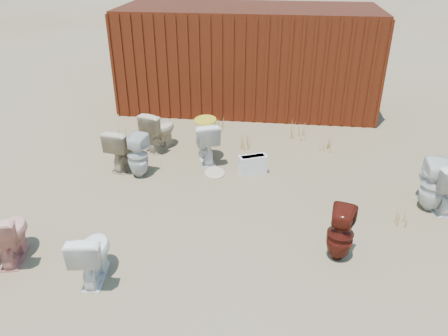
# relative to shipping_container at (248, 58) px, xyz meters

# --- Properties ---
(ground) EXTENTS (100.00, 100.00, 0.00)m
(ground) POSITION_rel_shipping_container_xyz_m (0.00, -5.20, -1.20)
(ground) COLOR brown
(ground) RESTS_ON ground
(shipping_container) EXTENTS (6.00, 2.40, 2.40)m
(shipping_container) POSITION_rel_shipping_container_xyz_m (0.00, 0.00, 0.00)
(shipping_container) COLOR #50190D
(shipping_container) RESTS_ON ground
(toilet_front_pink) EXTENTS (0.59, 0.82, 0.75)m
(toilet_front_pink) POSITION_rel_shipping_container_xyz_m (-2.58, -6.47, -0.82)
(toilet_front_pink) COLOR #E49284
(toilet_front_pink) RESTS_ON ground
(toilet_front_c) EXTENTS (0.50, 0.76, 0.73)m
(toilet_front_c) POSITION_rel_shipping_container_xyz_m (-1.36, -6.70, -0.83)
(toilet_front_c) COLOR white
(toilet_front_c) RESTS_ON ground
(toilet_front_maroon) EXTENTS (0.43, 0.43, 0.77)m
(toilet_front_maroon) POSITION_rel_shipping_container_xyz_m (1.69, -5.93, -0.82)
(toilet_front_maroon) COLOR #50150D
(toilet_front_maroon) RESTS_ON ground
(toilet_front_e) EXTENTS (0.69, 0.94, 0.86)m
(toilet_front_e) POSITION_rel_shipping_container_xyz_m (3.34, -4.43, -0.77)
(toilet_front_e) COLOR white
(toilet_front_e) RESTS_ON ground
(toilet_back_a) EXTENTS (0.42, 0.43, 0.80)m
(toilet_back_a) POSITION_rel_shipping_container_xyz_m (-1.60, -4.05, -0.80)
(toilet_back_a) COLOR silver
(toilet_back_a) RESTS_ON ground
(toilet_back_beige_left) EXTENTS (0.59, 0.85, 0.79)m
(toilet_back_beige_left) POSITION_rel_shipping_container_xyz_m (-1.95, -3.74, -0.80)
(toilet_back_beige_left) COLOR #C2AF8E
(toilet_back_beige_left) RESTS_ON ground
(toilet_back_beige_right) EXTENTS (0.69, 0.90, 0.81)m
(toilet_back_beige_right) POSITION_rel_shipping_container_xyz_m (-1.53, -2.85, -0.80)
(toilet_back_beige_right) COLOR beige
(toilet_back_beige_right) RESTS_ON ground
(toilet_back_yellowlid) EXTENTS (0.69, 0.90, 0.81)m
(toilet_back_yellowlid) POSITION_rel_shipping_container_xyz_m (-0.52, -3.26, -0.80)
(toilet_back_yellowlid) COLOR white
(toilet_back_yellowlid) RESTS_ON ground
(toilet_back_e) EXTENTS (0.41, 0.42, 0.84)m
(toilet_back_e) POSITION_rel_shipping_container_xyz_m (3.24, -4.54, -0.78)
(toilet_back_e) COLOR white
(toilet_back_e) RESTS_ON ground
(yellow_lid) EXTENTS (0.41, 0.51, 0.02)m
(yellow_lid) POSITION_rel_shipping_container_xyz_m (-0.52, -3.26, -0.38)
(yellow_lid) COLOR gold
(yellow_lid) RESTS_ON toilet_back_yellowlid
(loose_tank) EXTENTS (0.54, 0.39, 0.35)m
(loose_tank) POSITION_rel_shipping_container_xyz_m (0.41, -3.70, -1.02)
(loose_tank) COLOR white
(loose_tank) RESTS_ON ground
(loose_lid_near) EXTENTS (0.50, 0.58, 0.02)m
(loose_lid_near) POSITION_rel_shipping_container_xyz_m (-2.13, -2.77, -1.19)
(loose_lid_near) COLOR #C5B68F
(loose_lid_near) RESTS_ON ground
(loose_lid_far) EXTENTS (0.46, 0.54, 0.02)m
(loose_lid_far) POSITION_rel_shipping_container_xyz_m (-0.27, -3.79, -1.19)
(loose_lid_far) COLOR beige
(loose_lid_far) RESTS_ON ground
(weed_clump_a) EXTENTS (0.36, 0.36, 0.26)m
(weed_clump_a) POSITION_rel_shipping_container_xyz_m (-2.53, -2.51, -1.07)
(weed_clump_a) COLOR #AC8644
(weed_clump_a) RESTS_ON ground
(weed_clump_b) EXTENTS (0.32, 0.32, 0.29)m
(weed_clump_b) POSITION_rel_shipping_container_xyz_m (0.15, -2.64, -1.06)
(weed_clump_b) COLOR #AC8644
(weed_clump_b) RESTS_ON ground
(weed_clump_c) EXTENTS (0.36, 0.36, 0.29)m
(weed_clump_c) POSITION_rel_shipping_container_xyz_m (1.85, -2.54, -1.05)
(weed_clump_c) COLOR #AC8644
(weed_clump_c) RESTS_ON ground
(weed_clump_d) EXTENTS (0.30, 0.30, 0.28)m
(weed_clump_d) POSITION_rel_shipping_container_xyz_m (-0.45, -1.74, -1.06)
(weed_clump_d) COLOR #AC8644
(weed_clump_d) RESTS_ON ground
(weed_clump_e) EXTENTS (0.34, 0.34, 0.34)m
(weed_clump_e) POSITION_rel_shipping_container_xyz_m (1.24, -1.96, -1.03)
(weed_clump_e) COLOR #AC8644
(weed_clump_e) RESTS_ON ground
(weed_clump_f) EXTENTS (0.28, 0.28, 0.24)m
(weed_clump_f) POSITION_rel_shipping_container_xyz_m (2.64, -4.98, -1.08)
(weed_clump_f) COLOR #AC8644
(weed_clump_f) RESTS_ON ground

